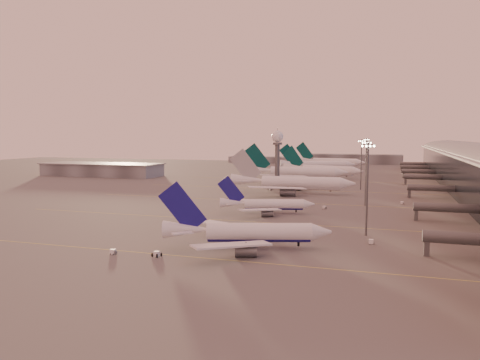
% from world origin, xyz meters
% --- Properties ---
extents(ground, '(700.00, 700.00, 0.00)m').
position_xyz_m(ground, '(0.00, 0.00, 0.00)').
color(ground, '#575555').
rests_on(ground, ground).
extents(taxiway_markings, '(180.00, 185.25, 0.02)m').
position_xyz_m(taxiway_markings, '(30.00, 56.00, 0.01)').
color(taxiway_markings, '#E7DA51').
rests_on(taxiway_markings, ground).
extents(hangar, '(82.00, 27.00, 8.50)m').
position_xyz_m(hangar, '(-120.00, 140.00, 4.32)').
color(hangar, '#595B60').
rests_on(hangar, ground).
extents(radar_tower, '(6.40, 6.40, 31.10)m').
position_xyz_m(radar_tower, '(5.00, 120.00, 20.95)').
color(radar_tower, '#55585D').
rests_on(radar_tower, ground).
extents(mast_a, '(3.60, 0.56, 25.00)m').
position_xyz_m(mast_a, '(58.00, 0.00, 13.74)').
color(mast_a, '#55585D').
rests_on(mast_a, ground).
extents(mast_b, '(3.60, 0.56, 25.00)m').
position_xyz_m(mast_b, '(55.00, 55.00, 13.74)').
color(mast_b, '#55585D').
rests_on(mast_b, ground).
extents(mast_c, '(3.60, 0.56, 25.00)m').
position_xyz_m(mast_c, '(50.00, 110.00, 13.74)').
color(mast_c, '#55585D').
rests_on(mast_c, ground).
extents(mast_d, '(3.60, 0.56, 25.00)m').
position_xyz_m(mast_d, '(48.00, 200.00, 13.74)').
color(mast_d, '#55585D').
rests_on(mast_d, ground).
extents(distant_horizon, '(165.00, 37.50, 9.00)m').
position_xyz_m(distant_horizon, '(2.62, 325.14, 3.89)').
color(distant_horizon, '#595B60').
rests_on(distant_horizon, ground).
extents(narrowbody_near, '(40.10, 31.52, 16.13)m').
position_xyz_m(narrowbody_near, '(31.65, -23.67, 3.27)').
color(narrowbody_near, white).
rests_on(narrowbody_near, ground).
extents(narrowbody_mid, '(32.70, 25.71, 13.12)m').
position_xyz_m(narrowbody_mid, '(23.62, 26.44, 2.66)').
color(narrowbody_mid, white).
rests_on(narrowbody_mid, ground).
extents(widebody_white, '(59.12, 47.21, 20.79)m').
position_xyz_m(widebody_white, '(20.51, 85.49, 3.61)').
color(widebody_white, white).
rests_on(widebody_white, ground).
extents(greentail_a, '(61.60, 49.51, 22.40)m').
position_xyz_m(greentail_a, '(10.62, 144.08, 3.96)').
color(greentail_a, white).
rests_on(greentail_a, ground).
extents(greentail_b, '(54.15, 43.07, 20.29)m').
position_xyz_m(greentail_b, '(22.17, 173.75, 3.58)').
color(greentail_b, white).
rests_on(greentail_b, ground).
extents(greentail_c, '(55.67, 44.29, 20.85)m').
position_xyz_m(greentail_c, '(11.91, 224.09, 3.68)').
color(greentail_c, white).
rests_on(greentail_c, ground).
extents(greentail_d, '(58.86, 47.13, 21.55)m').
position_xyz_m(greentail_d, '(16.23, 263.13, 3.81)').
color(greentail_d, white).
rests_on(greentail_d, ground).
extents(gsv_truck_a, '(6.01, 2.45, 2.39)m').
position_xyz_m(gsv_truck_a, '(4.87, -38.42, 1.22)').
color(gsv_truck_a, white).
rests_on(gsv_truck_a, ground).
extents(gsv_tug_near, '(3.22, 4.35, 1.11)m').
position_xyz_m(gsv_tug_near, '(14.75, -37.14, 0.57)').
color(gsv_tug_near, white).
rests_on(gsv_tug_near, ground).
extents(gsv_catering_a, '(5.70, 2.80, 4.63)m').
position_xyz_m(gsv_catering_a, '(59.97, -10.04, 2.32)').
color(gsv_catering_a, white).
rests_on(gsv_catering_a, ground).
extents(gsv_tug_mid, '(4.19, 3.95, 1.03)m').
position_xyz_m(gsv_tug_mid, '(-0.07, 8.52, 0.53)').
color(gsv_tug_mid, gold).
rests_on(gsv_tug_mid, ground).
extents(gsv_truck_b, '(6.06, 3.42, 2.31)m').
position_xyz_m(gsv_truck_b, '(41.59, 42.24, 1.18)').
color(gsv_truck_b, white).
rests_on(gsv_truck_b, ground).
extents(gsv_truck_c, '(6.07, 4.79, 2.35)m').
position_xyz_m(gsv_truck_c, '(1.80, 51.58, 1.20)').
color(gsv_truck_c, white).
rests_on(gsv_truck_c, ground).
extents(gsv_catering_b, '(5.64, 3.50, 4.30)m').
position_xyz_m(gsv_catering_b, '(68.80, 63.89, 2.15)').
color(gsv_catering_b, white).
rests_on(gsv_catering_b, ground).
extents(gsv_tug_far, '(2.84, 4.21, 1.13)m').
position_xyz_m(gsv_tug_far, '(7.72, 93.60, 0.58)').
color(gsv_tug_far, white).
rests_on(gsv_tug_far, ground).
extents(gsv_truck_d, '(1.98, 5.07, 2.04)m').
position_xyz_m(gsv_truck_d, '(-17.86, 126.88, 1.04)').
color(gsv_truck_d, white).
rests_on(gsv_truck_d, ground).
extents(gsv_tug_hangar, '(4.55, 3.48, 1.15)m').
position_xyz_m(gsv_tug_hangar, '(37.73, 150.94, 0.59)').
color(gsv_tug_hangar, gold).
rests_on(gsv_tug_hangar, ground).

